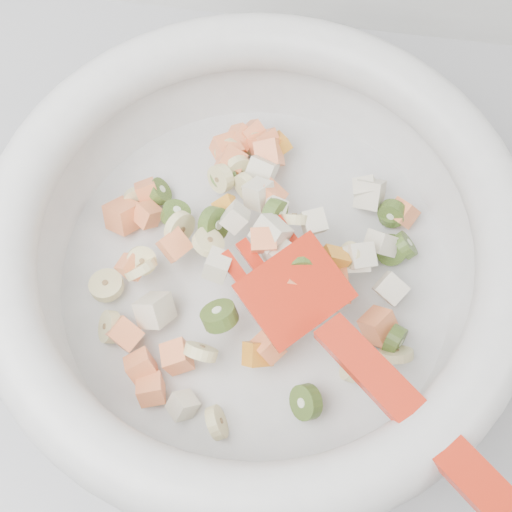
# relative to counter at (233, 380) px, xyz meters

# --- Properties ---
(counter) EXTENTS (2.00, 0.60, 0.90)m
(counter) POSITION_rel_counter_xyz_m (0.00, 0.00, 0.00)
(counter) COLOR #A0A1A6
(counter) RESTS_ON ground
(mixing_bowl) EXTENTS (0.44, 0.44, 0.14)m
(mixing_bowl) POSITION_rel_counter_xyz_m (0.04, -0.02, 0.51)
(mixing_bowl) COLOR silver
(mixing_bowl) RESTS_ON counter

